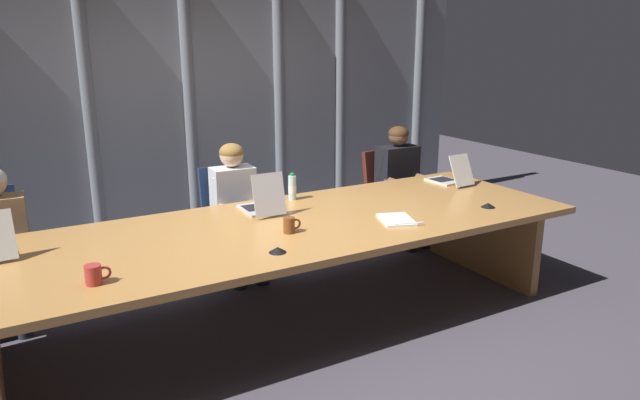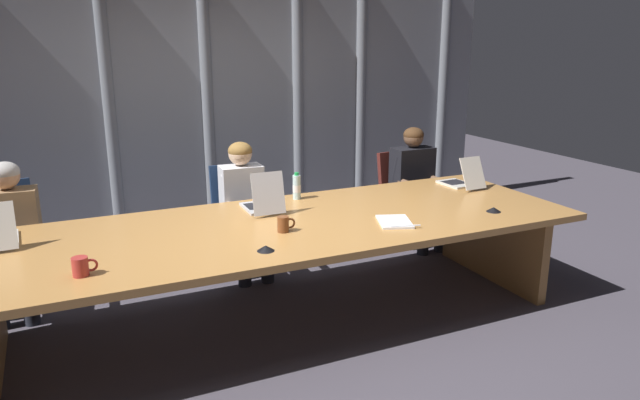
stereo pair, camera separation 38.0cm
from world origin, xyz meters
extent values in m
plane|color=#47424C|center=(0.00, 0.00, 0.00)|extent=(13.47, 13.47, 0.00)
cube|color=#B77F42|center=(0.00, 0.00, 0.72)|extent=(4.28, 1.44, 0.05)
cube|color=black|center=(0.00, 0.00, 0.65)|extent=(3.64, 0.10, 0.06)
cube|color=olive|center=(1.89, 0.00, 0.35)|extent=(0.08, 1.22, 0.69)
cube|color=gray|center=(0.00, 2.32, 1.32)|extent=(6.73, 0.10, 2.65)
cylinder|color=slate|center=(-0.89, 2.27, 1.32)|extent=(0.12, 0.12, 2.60)
cylinder|color=slate|center=(0.06, 2.27, 1.32)|extent=(0.12, 0.12, 2.60)
cylinder|color=slate|center=(1.06, 2.27, 1.32)|extent=(0.12, 0.12, 2.60)
cylinder|color=slate|center=(1.83, 2.27, 1.32)|extent=(0.12, 0.12, 2.60)
cylinder|color=slate|center=(2.97, 2.27, 1.32)|extent=(0.12, 0.12, 2.60)
cube|color=#BCBCC1|center=(-0.03, 0.43, 0.75)|extent=(0.25, 0.33, 0.02)
cube|color=black|center=(-0.03, 0.45, 0.76)|extent=(0.21, 0.19, 0.00)
cube|color=#BCBCC1|center=(-0.03, 0.23, 0.91)|extent=(0.24, 0.09, 0.30)
cube|color=black|center=(-0.03, 0.23, 0.91)|extent=(0.22, 0.08, 0.27)
cube|color=beige|center=(1.81, 0.42, 0.75)|extent=(0.23, 0.31, 0.02)
cube|color=black|center=(1.80, 0.44, 0.76)|extent=(0.19, 0.17, 0.00)
cube|color=beige|center=(1.82, 0.21, 0.89)|extent=(0.22, 0.13, 0.26)
cube|color=black|center=(1.82, 0.22, 0.89)|extent=(0.20, 0.12, 0.23)
cube|color=navy|center=(-1.81, 1.11, 0.40)|extent=(0.53, 0.53, 0.08)
cube|color=navy|center=(-1.83, 1.33, 0.69)|extent=(0.44, 0.17, 0.50)
cylinder|color=#262628|center=(-1.81, 1.11, 0.20)|extent=(0.05, 0.05, 0.32)
cylinder|color=black|center=(-1.81, 1.11, 0.02)|extent=(0.60, 0.60, 0.04)
cube|color=navy|center=(0.02, 1.11, 0.40)|extent=(0.51, 0.51, 0.08)
cube|color=navy|center=(0.03, 1.33, 0.67)|extent=(0.44, 0.14, 0.47)
cylinder|color=#262628|center=(0.02, 1.11, 0.20)|extent=(0.05, 0.05, 0.32)
cylinder|color=black|center=(0.02, 1.11, 0.02)|extent=(0.60, 0.60, 0.04)
cube|color=#511E19|center=(1.78, 1.11, 0.40)|extent=(0.55, 0.55, 0.08)
cube|color=#511E19|center=(1.75, 1.33, 0.67)|extent=(0.44, 0.18, 0.45)
cylinder|color=#262628|center=(1.78, 1.11, 0.20)|extent=(0.05, 0.05, 0.32)
cylinder|color=black|center=(1.78, 1.11, 0.02)|extent=(0.60, 0.60, 0.04)
cube|color=olive|center=(-1.76, 1.09, 0.68)|extent=(0.41, 0.25, 0.48)
sphere|color=tan|center=(-1.76, 1.09, 1.03)|extent=(0.20, 0.20, 0.20)
ellipsoid|color=#B2ADA8|center=(-1.76, 1.09, 1.06)|extent=(0.21, 0.21, 0.15)
cylinder|color=olive|center=(-1.60, 1.08, 0.73)|extent=(0.08, 0.14, 0.27)
cylinder|color=tan|center=(-1.62, 0.87, 0.62)|extent=(0.09, 0.30, 0.06)
cylinder|color=#262833|center=(-1.68, 0.88, 0.41)|extent=(0.16, 0.41, 0.13)
cylinder|color=#262833|center=(-1.70, 0.70, 0.21)|extent=(0.11, 0.11, 0.42)
cube|color=silver|center=(0.03, 1.09, 0.69)|extent=(0.36, 0.23, 0.50)
sphere|color=beige|center=(0.03, 1.09, 1.05)|extent=(0.20, 0.20, 0.20)
ellipsoid|color=olive|center=(0.03, 1.09, 1.07)|extent=(0.21, 0.21, 0.15)
cylinder|color=silver|center=(0.18, 1.09, 0.75)|extent=(0.07, 0.14, 0.27)
cylinder|color=beige|center=(0.17, 0.88, 0.63)|extent=(0.07, 0.30, 0.06)
cylinder|color=silver|center=(-0.12, 1.10, 0.75)|extent=(0.07, 0.14, 0.27)
cylinder|color=beige|center=(-0.13, 0.89, 0.63)|extent=(0.07, 0.30, 0.06)
cylinder|color=#262833|center=(0.12, 0.89, 0.41)|extent=(0.14, 0.40, 0.13)
cylinder|color=#262833|center=(0.12, 0.71, 0.21)|extent=(0.11, 0.11, 0.42)
cylinder|color=#262833|center=(-0.08, 0.90, 0.41)|extent=(0.14, 0.40, 0.13)
cylinder|color=#262833|center=(-0.08, 0.72, 0.21)|extent=(0.11, 0.11, 0.42)
cube|color=black|center=(1.79, 1.09, 0.70)|extent=(0.41, 0.22, 0.53)
sphere|color=brown|center=(1.79, 1.09, 1.07)|extent=(0.20, 0.20, 0.20)
ellipsoid|color=#472D19|center=(1.79, 1.09, 1.09)|extent=(0.20, 0.20, 0.15)
cylinder|color=black|center=(1.96, 1.09, 0.78)|extent=(0.07, 0.14, 0.27)
cylinder|color=brown|center=(1.96, 0.88, 0.66)|extent=(0.07, 0.30, 0.06)
cylinder|color=black|center=(1.61, 1.09, 0.78)|extent=(0.07, 0.14, 0.27)
cylinder|color=brown|center=(1.62, 0.88, 0.66)|extent=(0.07, 0.30, 0.06)
cylinder|color=#262833|center=(1.89, 0.89, 0.41)|extent=(0.13, 0.40, 0.13)
cylinder|color=#262833|center=(1.89, 0.71, 0.21)|extent=(0.11, 0.11, 0.42)
cylinder|color=#262833|center=(1.69, 0.89, 0.41)|extent=(0.13, 0.40, 0.13)
cylinder|color=#262833|center=(1.69, 0.71, 0.21)|extent=(0.11, 0.11, 0.42)
cylinder|color=silver|center=(0.33, 0.57, 0.84)|extent=(0.06, 0.06, 0.20)
cylinder|color=white|center=(0.33, 0.57, 0.83)|extent=(0.07, 0.07, 0.06)
cylinder|color=green|center=(0.33, 0.57, 0.95)|extent=(0.04, 0.04, 0.02)
cylinder|color=brown|center=(-0.07, -0.17, 0.79)|extent=(0.08, 0.08, 0.11)
torus|color=brown|center=(-0.02, -0.17, 0.79)|extent=(0.07, 0.01, 0.07)
cylinder|color=#B2332D|center=(-1.36, -0.41, 0.79)|extent=(0.09, 0.09, 0.11)
torus|color=#B2332D|center=(-1.30, -0.41, 0.79)|extent=(0.07, 0.01, 0.07)
cone|color=black|center=(1.54, -0.39, 0.76)|extent=(0.11, 0.11, 0.03)
cone|color=black|center=(-0.30, -0.46, 0.76)|extent=(0.11, 0.11, 0.03)
cube|color=silver|center=(0.72, -0.31, 0.75)|extent=(0.31, 0.36, 0.02)
cylinder|color=silver|center=(0.72, -0.45, 0.76)|extent=(0.20, 0.08, 0.01)
camera|label=1|loc=(-1.75, -3.49, 2.00)|focal=32.82mm
camera|label=2|loc=(-1.41, -3.67, 2.00)|focal=32.82mm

